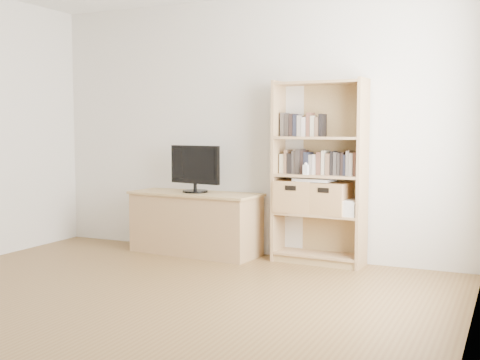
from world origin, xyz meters
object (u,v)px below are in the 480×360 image
Objects in this scene: tv_stand at (195,224)px; basket_right at (329,198)px; baby_monitor at (306,170)px; television at (195,169)px; bookshelf at (319,172)px; laptop at (314,180)px; basket_left at (296,196)px.

tv_stand is 1.43m from basket_right.
baby_monitor is 0.26× the size of basket_right.
television reaches higher than baby_monitor.
bookshelf is at bearing 179.71° from basket_right.
basket_right is 0.22m from laptop.
tv_stand is 1.34m from laptop.
tv_stand is at bearing -168.44° from laptop.
television is 6.37× the size of baby_monitor.
baby_monitor reaches higher than basket_left.
basket_right is at bearing 7.73° from tv_stand.
tv_stand is 2.20× the size of television.
basket_left is 0.34m from basket_right.
television is at bearing 4.32° from tv_stand.
bookshelf is 0.26m from basket_right.
tv_stand is at bearing -172.63° from bookshelf.
tv_stand is 3.61× the size of basket_left.
television is at bearing -171.07° from basket_right.
television is 1.18m from baby_monitor.
television reaches higher than basket_right.
basket_left is 0.25m from laptop.
tv_stand is 1.33m from baby_monitor.
television is at bearing -168.44° from laptop.
basket_left is at bearing -177.69° from basket_right.
basket_left is at bearing -176.54° from laptop.
tv_stand is 0.57m from television.
basket_right is at bearing -2.60° from bookshelf.
bookshelf is (1.29, 0.09, 0.57)m from tv_stand.
television is (0.00, 0.00, 0.57)m from tv_stand.
television reaches higher than basket_left.
tv_stand is 0.76× the size of bookshelf.
bookshelf is at bearing 14.81° from television.
laptop is (1.24, 0.09, -0.07)m from television.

